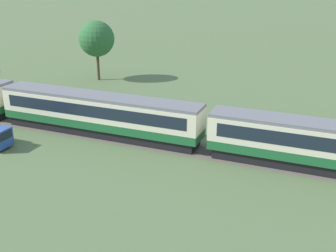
{
  "coord_description": "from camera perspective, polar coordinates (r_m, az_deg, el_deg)",
  "views": [
    {
      "loc": [
        5.03,
        -33.75,
        15.6
      ],
      "look_at": [
        -8.61,
        -0.44,
        1.94
      ],
      "focal_mm": 45.0,
      "sensor_mm": 36.0,
      "label": 1
    }
  ],
  "objects": [
    {
      "name": "passenger_train",
      "position": [
        37.27,
        5.62,
        -0.32
      ],
      "size": [
        87.1,
        2.97,
        4.06
      ],
      "color": "#1E6033",
      "rests_on": "ground_plane"
    },
    {
      "name": "yard_tree_1",
      "position": [
        62.01,
        -9.66,
        11.56
      ],
      "size": [
        5.1,
        5.1,
        8.55
      ],
      "color": "#4C3823",
      "rests_on": "ground_plane"
    },
    {
      "name": "railway_track",
      "position": [
        40.32,
        -3.49,
        -2.01
      ],
      "size": [
        132.38,
        3.6,
        0.04
      ],
      "color": "#665B51",
      "rests_on": "ground_plane"
    },
    {
      "name": "ground_plane",
      "position": [
        37.52,
        12.56,
        -4.33
      ],
      "size": [
        600.0,
        600.0,
        0.0
      ],
      "primitive_type": "plane",
      "color": "#566B42"
    }
  ]
}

